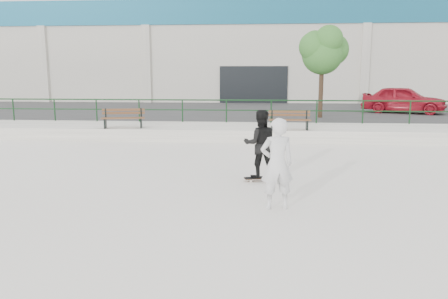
# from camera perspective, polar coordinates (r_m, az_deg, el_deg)

# --- Properties ---
(ground) EXTENTS (120.00, 120.00, 0.00)m
(ground) POSITION_cam_1_polar(r_m,az_deg,el_deg) (9.15, 1.41, -7.15)
(ground) COLOR silver
(ground) RESTS_ON ground
(ledge) EXTENTS (30.00, 3.00, 0.50)m
(ledge) POSITION_cam_1_polar(r_m,az_deg,el_deg) (18.40, 3.12, 2.31)
(ledge) COLOR #B4B2A4
(ledge) RESTS_ON ground
(parking_strip) EXTENTS (60.00, 14.00, 0.50)m
(parking_strip) POSITION_cam_1_polar(r_m,az_deg,el_deg) (26.85, 3.63, 4.71)
(parking_strip) COLOR #333333
(parking_strip) RESTS_ON ground
(railing) EXTENTS (28.00, 0.06, 1.03)m
(railing) POSITION_cam_1_polar(r_m,az_deg,el_deg) (19.59, 3.25, 5.70)
(railing) COLOR #14381A
(railing) RESTS_ON ledge
(commercial_building) EXTENTS (44.20, 16.33, 8.00)m
(commercial_building) POSITION_cam_1_polar(r_m,az_deg,el_deg) (40.77, 4.09, 12.57)
(commercial_building) COLOR silver
(commercial_building) RESTS_ON ground
(bench_left) EXTENTS (1.77, 0.84, 0.79)m
(bench_left) POSITION_cam_1_polar(r_m,az_deg,el_deg) (18.14, -13.02, 3.99)
(bench_left) COLOR brown
(bench_left) RESTS_ON ledge
(bench_right) EXTENTS (1.63, 0.50, 0.75)m
(bench_right) POSITION_cam_1_polar(r_m,az_deg,el_deg) (17.32, 8.55, 3.81)
(bench_right) COLOR brown
(bench_right) RESTS_ON ledge
(tree) EXTENTS (2.50, 2.22, 4.45)m
(tree) POSITION_cam_1_polar(r_m,az_deg,el_deg) (22.38, 12.82, 12.64)
(tree) COLOR #443122
(tree) RESTS_ON parking_strip
(red_car) EXTENTS (4.73, 3.34, 1.50)m
(red_car) POSITION_cam_1_polar(r_m,az_deg,el_deg) (26.32, 22.40, 6.06)
(red_car) COLOR maroon
(red_car) RESTS_ON parking_strip
(skateboard) EXTENTS (0.80, 0.43, 0.09)m
(skateboard) POSITION_cam_1_polar(r_m,az_deg,el_deg) (11.10, 4.68, -3.73)
(skateboard) COLOR black
(skateboard) RESTS_ON ground
(standing_skater) EXTENTS (0.90, 0.74, 1.71)m
(standing_skater) POSITION_cam_1_polar(r_m,az_deg,el_deg) (10.92, 4.74, 0.74)
(standing_skater) COLOR black
(standing_skater) RESTS_ON skateboard
(seated_skater) EXTENTS (0.75, 0.57, 1.83)m
(seated_skater) POSITION_cam_1_polar(r_m,az_deg,el_deg) (8.70, 6.92, -1.88)
(seated_skater) COLOR silver
(seated_skater) RESTS_ON ground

